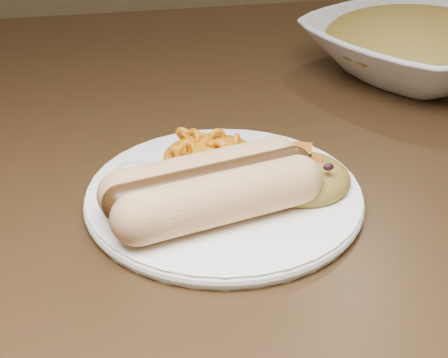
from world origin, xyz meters
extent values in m
cube|color=black|center=(0.00, 0.00, 0.73)|extent=(1.60, 0.90, 0.04)
cylinder|color=white|center=(0.08, -0.16, 0.76)|extent=(0.26, 0.26, 0.01)
cylinder|color=#E1B08B|center=(0.07, -0.20, 0.78)|extent=(0.14, 0.07, 0.04)
cylinder|color=#E1B08B|center=(0.07, -0.17, 0.78)|extent=(0.14, 0.07, 0.04)
cylinder|color=#452C12|center=(0.07, -0.19, 0.79)|extent=(0.15, 0.06, 0.03)
ellipsoid|color=orange|center=(0.08, -0.10, 0.78)|extent=(0.11, 0.10, 0.03)
ellipsoid|color=white|center=(0.01, -0.14, 0.78)|extent=(0.06, 0.06, 0.03)
ellipsoid|color=#B94020|center=(0.15, -0.16, 0.77)|extent=(0.08, 0.08, 0.03)
imported|color=silver|center=(0.38, 0.09, 0.78)|extent=(0.35, 0.35, 0.06)
ellipsoid|color=#B94020|center=(0.38, 0.09, 0.80)|extent=(0.27, 0.27, 0.06)
camera|label=1|loc=(-0.01, -0.60, 1.04)|focal=50.00mm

